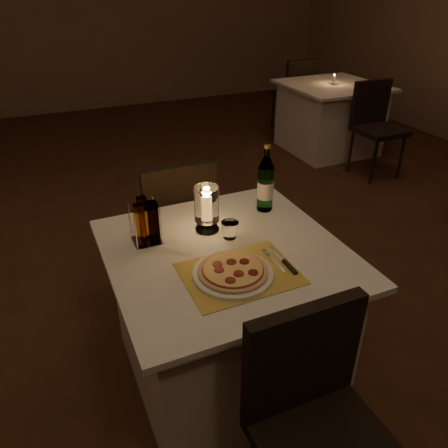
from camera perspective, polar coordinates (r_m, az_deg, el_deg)
name	(u,v)px	position (r m, az deg, el deg)	size (l,w,h in m)	color
floor	(191,326)	(2.62, -4.40, -13.18)	(8.00, 10.00, 0.02)	#422415
main_table	(226,315)	(2.11, 0.22, -11.74)	(1.00, 1.00, 0.74)	silver
chair_near	(315,410)	(1.57, 11.83, -22.67)	(0.42, 0.42, 0.90)	black
chair_far	(176,216)	(2.56, -6.28, 1.06)	(0.42, 0.42, 0.90)	black
placemat	(240,274)	(1.75, 2.06, -6.49)	(0.45, 0.34, 0.00)	gold
plate	(233,274)	(1.73, 1.17, -6.49)	(0.32, 0.32, 0.01)	white
pizza	(233,270)	(1.72, 1.17, -6.06)	(0.28, 0.28, 0.02)	#D8B77F
fork	(272,259)	(1.84, 6.27, -4.55)	(0.02, 0.18, 0.00)	silver
knife	(287,264)	(1.81, 8.19, -5.19)	(0.02, 0.22, 0.01)	black
tumbler	(230,230)	(1.96, 0.76, -0.77)	(0.08, 0.08, 0.08)	white
water_bottle	(266,184)	(2.17, 5.45, 5.17)	(0.08, 0.08, 0.34)	#5BA962
hurricane_candle	(207,205)	(1.98, -2.28, 2.44)	(0.11, 0.11, 0.22)	white
cruet_caddy	(146,224)	(1.92, -10.18, 0.06)	(0.12, 0.12, 0.21)	white
neighbor_table_right	(329,118)	(5.18, 13.59, 13.36)	(1.00, 1.00, 0.74)	silver
neighbor_chair_ra	(375,119)	(4.60, 19.13, 12.82)	(0.42, 0.42, 0.90)	black
neighbor_chair_rb	(296,88)	(5.70, 9.45, 17.08)	(0.42, 0.42, 0.90)	black
neighbor_candle_right	(334,80)	(5.08, 14.16, 17.83)	(0.03, 0.03, 0.11)	white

